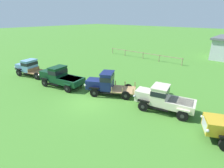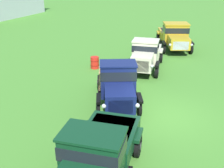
{
  "view_description": "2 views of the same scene",
  "coord_description": "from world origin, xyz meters",
  "px_view_note": "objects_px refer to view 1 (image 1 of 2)",
  "views": [
    {
      "loc": [
        10.89,
        -9.43,
        7.34
      ],
      "look_at": [
        0.28,
        2.85,
        1.0
      ],
      "focal_mm": 28.0,
      "sensor_mm": 36.0,
      "label": 1
    },
    {
      "loc": [
        -11.46,
        -2.97,
        6.65
      ],
      "look_at": [
        0.28,
        2.85,
        1.0
      ],
      "focal_mm": 45.0,
      "sensor_mm": 36.0,
      "label": 2
    }
  ],
  "objects_px": {
    "vintage_truck_midrow_center": "(105,83)",
    "oil_drum_beside_row": "(164,90)",
    "vintage_truck_foreground_near": "(29,67)",
    "vintage_truck_far_side": "(163,98)",
    "vintage_truck_second_in_line": "(60,77)"
  },
  "relations": [
    {
      "from": "oil_drum_beside_row",
      "to": "vintage_truck_foreground_near",
      "type": "bearing_deg",
      "value": -159.54
    },
    {
      "from": "vintage_truck_midrow_center",
      "to": "oil_drum_beside_row",
      "type": "distance_m",
      "value": 5.92
    },
    {
      "from": "vintage_truck_midrow_center",
      "to": "vintage_truck_far_side",
      "type": "relative_size",
      "value": 1.02
    },
    {
      "from": "vintage_truck_foreground_near",
      "to": "oil_drum_beside_row",
      "type": "xyz_separation_m",
      "value": [
        16.03,
        5.98,
        -0.71
      ]
    },
    {
      "from": "vintage_truck_foreground_near",
      "to": "oil_drum_beside_row",
      "type": "bearing_deg",
      "value": 20.46
    },
    {
      "from": "vintage_truck_far_side",
      "to": "vintage_truck_foreground_near",
      "type": "bearing_deg",
      "value": -170.82
    },
    {
      "from": "vintage_truck_foreground_near",
      "to": "vintage_truck_midrow_center",
      "type": "relative_size",
      "value": 1.02
    },
    {
      "from": "vintage_truck_foreground_near",
      "to": "vintage_truck_midrow_center",
      "type": "distance_m",
      "value": 11.79
    },
    {
      "from": "vintage_truck_foreground_near",
      "to": "vintage_truck_far_side",
      "type": "relative_size",
      "value": 1.05
    },
    {
      "from": "vintage_truck_midrow_center",
      "to": "vintage_truck_far_side",
      "type": "height_order",
      "value": "vintage_truck_midrow_center"
    },
    {
      "from": "oil_drum_beside_row",
      "to": "vintage_truck_second_in_line",
      "type": "bearing_deg",
      "value": -150.18
    },
    {
      "from": "vintage_truck_second_in_line",
      "to": "oil_drum_beside_row",
      "type": "relative_size",
      "value": 6.99
    },
    {
      "from": "vintage_truck_foreground_near",
      "to": "vintage_truck_second_in_line",
      "type": "height_order",
      "value": "vintage_truck_second_in_line"
    },
    {
      "from": "vintage_truck_second_in_line",
      "to": "vintage_truck_midrow_center",
      "type": "xyz_separation_m",
      "value": [
        5.26,
        1.7,
        0.08
      ]
    },
    {
      "from": "vintage_truck_far_side",
      "to": "oil_drum_beside_row",
      "type": "distance_m",
      "value": 3.5
    }
  ]
}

